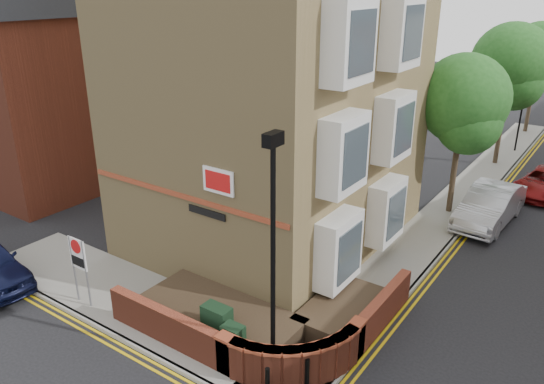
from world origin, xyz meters
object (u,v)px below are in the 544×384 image
at_px(zone_sign, 78,259).
at_px(silver_car_near, 490,205).
at_px(utility_cabinet_large, 217,326).
at_px(lamppost, 273,261).

xyz_separation_m(zone_sign, silver_car_near, (8.64, 13.43, -0.86)).
xyz_separation_m(utility_cabinet_large, zone_sign, (-4.70, -0.80, 0.92)).
bearing_deg(utility_cabinet_large, silver_car_near, 72.67).
relative_size(lamppost, silver_car_near, 1.32).
distance_m(zone_sign, silver_car_near, 15.99).
bearing_deg(lamppost, utility_cabinet_large, 176.99).
relative_size(lamppost, utility_cabinet_large, 5.25).
bearing_deg(zone_sign, lamppost, 6.07).
distance_m(utility_cabinet_large, silver_car_near, 13.23).
height_order(utility_cabinet_large, zone_sign, zone_sign).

